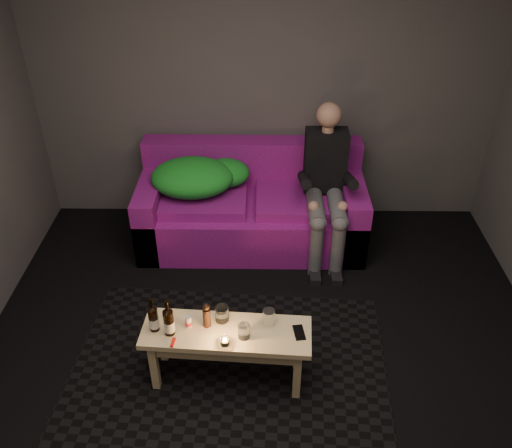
{
  "coord_description": "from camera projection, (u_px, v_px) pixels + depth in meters",
  "views": [
    {
      "loc": [
        -0.02,
        -2.18,
        2.89
      ],
      "look_at": [
        -0.07,
        1.14,
        0.6
      ],
      "focal_mm": 38.0,
      "sensor_mm": 36.0,
      "label": 1
    }
  ],
  "objects": [
    {
      "name": "beer_bottle_b",
      "position": [
        169.0,
        322.0,
        3.29
      ],
      "size": [
        0.07,
        0.07,
        0.26
      ],
      "color": "black",
      "rests_on": "coffee_table"
    },
    {
      "name": "room",
      "position": [
        267.0,
        134.0,
        2.89
      ],
      "size": [
        4.5,
        4.5,
        4.5
      ],
      "color": "silver",
      "rests_on": "ground"
    },
    {
      "name": "smartphone",
      "position": [
        299.0,
        332.0,
        3.34
      ],
      "size": [
        0.08,
        0.14,
        0.01
      ],
      "primitive_type": "cube",
      "rotation": [
        0.0,
        0.0,
        0.14
      ],
      "color": "black",
      "rests_on": "coffee_table"
    },
    {
      "name": "tumbler_back",
      "position": [
        222.0,
        314.0,
        3.41
      ],
      "size": [
        0.1,
        0.1,
        0.1
      ],
      "primitive_type": "cylinder",
      "rotation": [
        0.0,
        0.0,
        -0.21
      ],
      "color": "white",
      "rests_on": "coffee_table"
    },
    {
      "name": "floor",
      "position": [
        264.0,
        403.0,
        3.43
      ],
      "size": [
        4.5,
        4.5,
        0.0
      ],
      "primitive_type": "plane",
      "color": "black",
      "rests_on": "ground"
    },
    {
      "name": "sofa",
      "position": [
        252.0,
        208.0,
        4.76
      ],
      "size": [
        1.91,
        0.86,
        0.82
      ],
      "color": "#770F6D",
      "rests_on": "floor"
    },
    {
      "name": "rug",
      "position": [
        229.0,
        370.0,
        3.65
      ],
      "size": [
        2.21,
        1.67,
        0.01
      ],
      "primitive_type": "cube",
      "rotation": [
        0.0,
        0.0,
        -0.06
      ],
      "color": "black",
      "rests_on": "floor"
    },
    {
      "name": "tumbler_front",
      "position": [
        244.0,
        331.0,
        3.29
      ],
      "size": [
        0.09,
        0.09,
        0.09
      ],
      "primitive_type": "cylinder",
      "rotation": [
        0.0,
        0.0,
        -0.21
      ],
      "color": "white",
      "rests_on": "coffee_table"
    },
    {
      "name": "person",
      "position": [
        326.0,
        182.0,
        4.42
      ],
      "size": [
        0.34,
        0.79,
        1.28
      ],
      "color": "black",
      "rests_on": "sofa"
    },
    {
      "name": "salt_shaker",
      "position": [
        188.0,
        322.0,
        3.37
      ],
      "size": [
        0.04,
        0.04,
        0.08
      ],
      "primitive_type": "cylinder",
      "rotation": [
        0.0,
        0.0,
        0.05
      ],
      "color": "silver",
      "rests_on": "coffee_table"
    },
    {
      "name": "coffee_table",
      "position": [
        227.0,
        339.0,
        3.41
      ],
      "size": [
        1.08,
        0.4,
        0.43
      ],
      "rotation": [
        0.0,
        0.0,
        -0.06
      ],
      "color": "tan",
      "rests_on": "rug"
    },
    {
      "name": "tealight",
      "position": [
        225.0,
        341.0,
        3.26
      ],
      "size": [
        0.06,
        0.06,
        0.04
      ],
      "color": "white",
      "rests_on": "coffee_table"
    },
    {
      "name": "pepper_mill",
      "position": [
        207.0,
        318.0,
        3.36
      ],
      "size": [
        0.07,
        0.07,
        0.14
      ],
      "primitive_type": "cylinder",
      "rotation": [
        0.0,
        0.0,
        -0.39
      ],
      "color": "black",
      "rests_on": "coffee_table"
    },
    {
      "name": "red_lighter",
      "position": [
        173.0,
        342.0,
        3.27
      ],
      "size": [
        0.03,
        0.07,
        0.01
      ],
      "primitive_type": "cube",
      "rotation": [
        0.0,
        0.0,
        -0.11
      ],
      "color": "red",
      "rests_on": "coffee_table"
    },
    {
      "name": "steel_cup",
      "position": [
        269.0,
        317.0,
        3.38
      ],
      "size": [
        0.08,
        0.08,
        0.11
      ],
      "primitive_type": "cylinder",
      "rotation": [
        0.0,
        0.0,
        0.04
      ],
      "color": "silver",
      "rests_on": "coffee_table"
    },
    {
      "name": "beer_bottle_a",
      "position": [
        153.0,
        318.0,
        3.32
      ],
      "size": [
        0.06,
        0.06,
        0.25
      ],
      "color": "black",
      "rests_on": "coffee_table"
    },
    {
      "name": "green_blanket",
      "position": [
        198.0,
        176.0,
        4.58
      ],
      "size": [
        0.84,
        0.57,
        0.29
      ],
      "color": "green",
      "rests_on": "sofa"
    }
  ]
}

